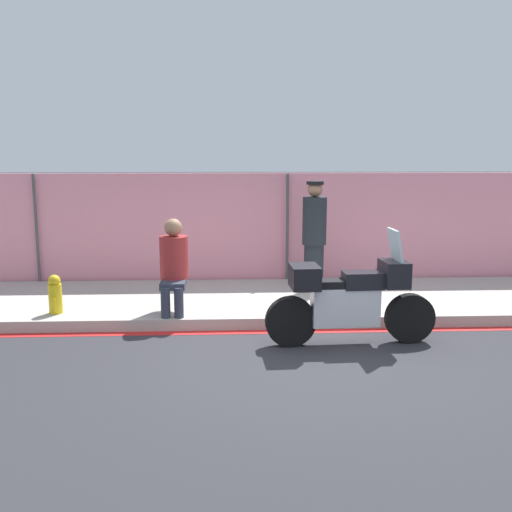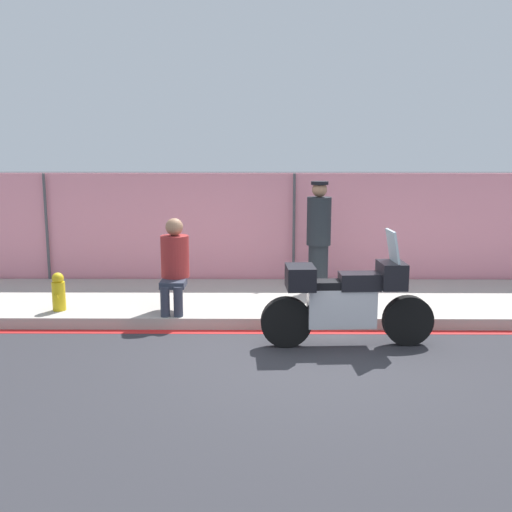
% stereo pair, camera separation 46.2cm
% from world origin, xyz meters
% --- Properties ---
extents(ground_plane, '(120.00, 120.00, 0.00)m').
position_xyz_m(ground_plane, '(0.00, 0.00, 0.00)').
color(ground_plane, '#2D2D33').
extents(sidewalk, '(33.82, 2.64, 0.17)m').
position_xyz_m(sidewalk, '(0.00, 2.25, 0.09)').
color(sidewalk, '#ADA89E').
rests_on(sidewalk, ground_plane).
extents(curb_paint_stripe, '(33.82, 0.18, 0.01)m').
position_xyz_m(curb_paint_stripe, '(0.00, 0.84, 0.00)').
color(curb_paint_stripe, red).
rests_on(curb_paint_stripe, ground_plane).
extents(storefront_fence, '(32.13, 0.17, 2.13)m').
position_xyz_m(storefront_fence, '(-0.00, 3.66, 1.06)').
color(storefront_fence, pink).
rests_on(storefront_fence, ground_plane).
extents(motorcycle, '(2.28, 0.57, 1.54)m').
position_xyz_m(motorcycle, '(0.50, 0.26, 0.63)').
color(motorcycle, black).
rests_on(motorcycle, ground_plane).
extents(officer_standing, '(0.41, 0.41, 1.87)m').
position_xyz_m(officer_standing, '(0.36, 2.61, 1.13)').
color(officer_standing, '#1E2328').
rests_on(officer_standing, sidewalk).
extents(person_seated_on_curb, '(0.42, 0.72, 1.38)m').
position_xyz_m(person_seated_on_curb, '(-1.90, 1.42, 0.93)').
color(person_seated_on_curb, '#2D3342').
rests_on(person_seated_on_curb, sidewalk).
extents(fire_hydrant, '(0.19, 0.24, 0.58)m').
position_xyz_m(fire_hydrant, '(-3.64, 1.37, 0.45)').
color(fire_hydrant, gold).
rests_on(fire_hydrant, sidewalk).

